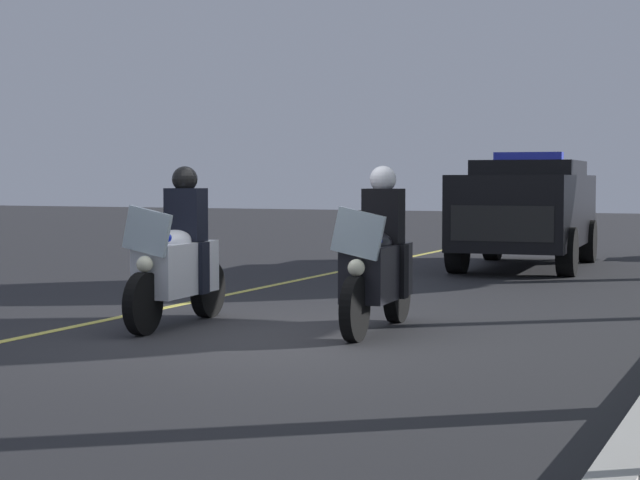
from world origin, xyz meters
The scene contains 5 objects.
ground_plane centered at (0.00, 0.00, 0.00)m, with size 80.00×80.00×0.00m, color #28282B.
lane_stripe_center centered at (0.00, -2.20, 0.00)m, with size 48.00×0.12×0.01m, color #E0D14C.
police_motorcycle_lead_left centered at (-0.29, -1.23, 0.70)m, with size 2.14×0.61×1.72m.
police_motorcycle_lead_right centered at (-0.75, 0.90, 0.70)m, with size 2.14×0.61×1.72m.
police_suv centered at (-9.29, 0.52, 1.07)m, with size 5.01×2.33×2.05m.
Camera 1 is at (9.66, 4.80, 1.59)m, focal length 60.40 mm.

